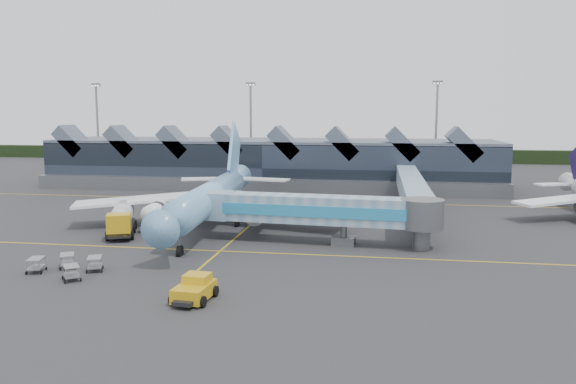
% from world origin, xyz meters
% --- Properties ---
extents(ground, '(260.00, 260.00, 0.00)m').
position_xyz_m(ground, '(0.00, 0.00, 0.00)').
color(ground, '#262729').
rests_on(ground, ground).
extents(taxi_stripes, '(120.00, 60.00, 0.01)m').
position_xyz_m(taxi_stripes, '(0.00, 10.00, 0.01)').
color(taxi_stripes, gold).
rests_on(taxi_stripes, ground).
extents(tree_line_far, '(260.00, 4.00, 4.00)m').
position_xyz_m(tree_line_far, '(0.00, 110.00, 2.00)').
color(tree_line_far, black).
rests_on(tree_line_far, ground).
extents(terminal, '(90.00, 22.25, 12.52)m').
position_xyz_m(terminal, '(-5.07, 47.35, 4.88)').
color(terminal, black).
rests_on(terminal, ground).
extents(light_masts, '(132.40, 42.56, 22.45)m').
position_xyz_m(light_masts, '(21.00, 62.80, 12.49)').
color(light_masts, gray).
rests_on(light_masts, ground).
extents(main_airliner, '(37.51, 43.25, 13.88)m').
position_xyz_m(main_airliner, '(-4.77, 5.23, 4.08)').
color(main_airliner, '#629BC7').
rests_on(main_airliner, ground).
extents(jet_bridge, '(27.45, 6.13, 5.69)m').
position_xyz_m(jet_bridge, '(11.84, -2.81, 3.81)').
color(jet_bridge, '#6C93B4').
rests_on(jet_bridge, ground).
extents(fuel_truck, '(6.15, 10.65, 3.62)m').
position_xyz_m(fuel_truck, '(-14.47, -1.45, 2.03)').
color(fuel_truck, black).
rests_on(fuel_truck, ground).
extents(pushback_tug, '(3.16, 4.70, 2.00)m').
position_xyz_m(pushback_tug, '(2.51, -23.99, 0.90)').
color(pushback_tug, gold).
rests_on(pushback_tug, ground).
extents(baggage_carts, '(7.05, 6.03, 1.37)m').
position_xyz_m(baggage_carts, '(-11.80, -18.39, 0.77)').
color(baggage_carts, gray).
rests_on(baggage_carts, ground).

